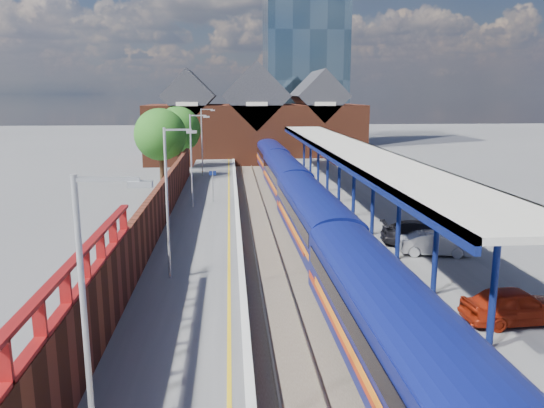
{
  "coord_description": "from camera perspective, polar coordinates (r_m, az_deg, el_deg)",
  "views": [
    {
      "loc": [
        -3.63,
        -17.9,
        9.45
      ],
      "look_at": [
        -0.99,
        14.95,
        2.6
      ],
      "focal_mm": 35.0,
      "sensor_mm": 36.0,
      "label": 1
    }
  ],
  "objects": [
    {
      "name": "tree_near",
      "position": [
        54.38,
        -11.77,
        7.18
      ],
      "size": [
        5.2,
        5.2,
        8.1
      ],
      "color": "#382314",
      "rests_on": "ground"
    },
    {
      "name": "station_building",
      "position": [
        76.09,
        -1.87,
        8.72
      ],
      "size": [
        30.0,
        12.12,
        13.78
      ],
      "color": "#572617",
      "rests_on": "ground"
    },
    {
      "name": "ballast_bed",
      "position": [
        39.22,
        0.86,
        -2.16
      ],
      "size": [
        6.0,
        76.0,
        0.06
      ],
      "primitive_type": "cube",
      "color": "#473D33",
      "rests_on": "ground"
    },
    {
      "name": "platform_sign",
      "position": [
        42.46,
        -6.39,
        2.51
      ],
      "size": [
        0.55,
        0.08,
        2.5
      ],
      "color": "#A5A8AA",
      "rests_on": "left_platform"
    },
    {
      "name": "left_platform",
      "position": [
        38.99,
        -7.22,
        -1.62
      ],
      "size": [
        5.0,
        76.0,
        1.0
      ],
      "primitive_type": "cube",
      "color": "#565659",
      "rests_on": "ground"
    },
    {
      "name": "ground",
      "position": [
        48.96,
        -0.25,
        0.61
      ],
      "size": [
        240.0,
        240.0,
        0.0
      ],
      "primitive_type": "plane",
      "color": "#5B5B5E",
      "rests_on": "ground"
    },
    {
      "name": "coping_left",
      "position": [
        38.83,
        -3.77,
        -0.82
      ],
      "size": [
        0.3,
        76.0,
        0.05
      ],
      "primitive_type": "cube",
      "color": "silver",
      "rests_on": "left_platform"
    },
    {
      "name": "right_platform",
      "position": [
        40.11,
        9.42,
        -1.31
      ],
      "size": [
        6.0,
        76.0,
        1.0
      ],
      "primitive_type": "cube",
      "color": "#565659",
      "rests_on": "ground"
    },
    {
      "name": "lamp_post_b",
      "position": [
        24.46,
        -10.93,
        1.03
      ],
      "size": [
        1.48,
        0.18,
        7.0
      ],
      "color": "#A5A8AA",
      "rests_on": "left_platform"
    },
    {
      "name": "parked_car_red",
      "position": [
        22.19,
        24.78,
        -9.85
      ],
      "size": [
        4.16,
        1.91,
        1.38
      ],
      "primitive_type": "imported",
      "rotation": [
        0.0,
        0.0,
        1.64
      ],
      "color": "maroon",
      "rests_on": "right_platform"
    },
    {
      "name": "canopy",
      "position": [
        41.09,
        8.29,
        5.76
      ],
      "size": [
        4.5,
        52.0,
        4.48
      ],
      "color": "navy",
      "rests_on": "right_platform"
    },
    {
      "name": "coping_right",
      "position": [
        39.41,
        5.42,
        -0.65
      ],
      "size": [
        0.3,
        76.0,
        0.05
      ],
      "primitive_type": "cube",
      "color": "silver",
      "rests_on": "right_platform"
    },
    {
      "name": "parked_car_blue",
      "position": [
        31.48,
        17.9,
        -3.32
      ],
      "size": [
        4.25,
        2.16,
        1.15
      ],
      "primitive_type": "imported",
      "rotation": [
        0.0,
        0.0,
        1.63
      ],
      "color": "navy",
      "rests_on": "right_platform"
    },
    {
      "name": "glass_tower",
      "position": [
        99.43,
        3.49,
        17.93
      ],
      "size": [
        14.2,
        14.2,
        40.3
      ],
      "color": "#436074",
      "rests_on": "ground"
    },
    {
      "name": "brick_wall",
      "position": [
        32.52,
        -12.38,
        -0.96
      ],
      "size": [
        0.35,
        50.0,
        3.86
      ],
      "color": "#572617",
      "rests_on": "left_platform"
    },
    {
      "name": "tree_far",
      "position": [
        62.2,
        -9.95,
        7.79
      ],
      "size": [
        5.2,
        5.2,
        8.1
      ],
      "color": "#382314",
      "rests_on": "ground"
    },
    {
      "name": "lamp_post_a",
      "position": [
        11.19,
        -18.77,
        -12.37
      ],
      "size": [
        1.48,
        0.18,
        7.0
      ],
      "color": "#A5A8AA",
      "rests_on": "left_platform"
    },
    {
      "name": "train",
      "position": [
        41.34,
        2.6,
        1.52
      ],
      "size": [
        3.01,
        65.93,
        3.45
      ],
      "color": "#0C145A",
      "rests_on": "ground"
    },
    {
      "name": "yellow_line",
      "position": [
        38.83,
        -4.66,
        -0.86
      ],
      "size": [
        0.14,
        76.0,
        0.01
      ],
      "primitive_type": "cube",
      "color": "yellow",
      "rests_on": "left_platform"
    },
    {
      "name": "rails",
      "position": [
        39.2,
        0.86,
        -2.03
      ],
      "size": [
        4.51,
        76.0,
        0.14
      ],
      "color": "slate",
      "rests_on": "ground"
    },
    {
      "name": "lamp_post_c",
      "position": [
        40.24,
        -8.49,
        5.25
      ],
      "size": [
        1.48,
        0.18,
        7.0
      ],
      "color": "#A5A8AA",
      "rests_on": "left_platform"
    },
    {
      "name": "lamp_post_d",
      "position": [
        56.14,
        -7.42,
        7.09
      ],
      "size": [
        1.48,
        0.18,
        7.0
      ],
      "color": "#A5A8AA",
      "rests_on": "left_platform"
    },
    {
      "name": "parked_car_silver",
      "position": [
        29.65,
        17.11,
        -4.11
      ],
      "size": [
        3.91,
        2.0,
        1.23
      ],
      "primitive_type": "imported",
      "rotation": [
        0.0,
        0.0,
        1.38
      ],
      "color": "#A1A2A6",
      "rests_on": "right_platform"
    },
    {
      "name": "parked_car_dark",
      "position": [
        31.42,
        15.87,
        -3.04
      ],
      "size": [
        4.84,
        2.41,
        1.35
      ],
      "primitive_type": "imported",
      "rotation": [
        0.0,
        0.0,
        1.46
      ],
      "color": "black",
      "rests_on": "right_platform"
    }
  ]
}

